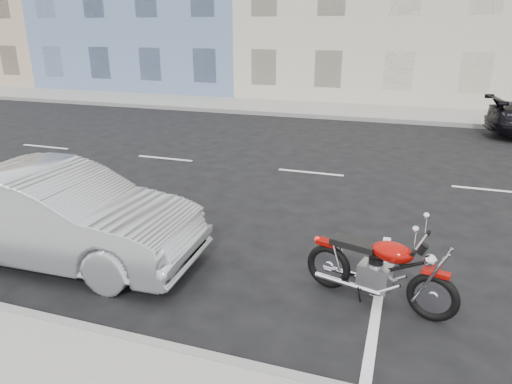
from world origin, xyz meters
The scene contains 5 objects.
ground centered at (0.00, 0.00, 0.00)m, with size 120.00×120.00×0.00m, color black.
sidewalk_far centered at (-5.00, 8.70, 0.07)m, with size 80.00×3.40×0.15m, color gray.
curb_far centered at (-5.00, 7.00, 0.08)m, with size 80.00×0.12×0.16m, color gray.
motorcycle centered at (0.65, -5.40, 0.45)m, with size 1.93×0.80×0.99m.
sedan_silver centered at (-4.67, -5.53, 0.72)m, with size 1.52×4.36×1.44m, color #94979A.
Camera 1 is at (0.12, -10.48, 3.32)m, focal length 32.00 mm.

